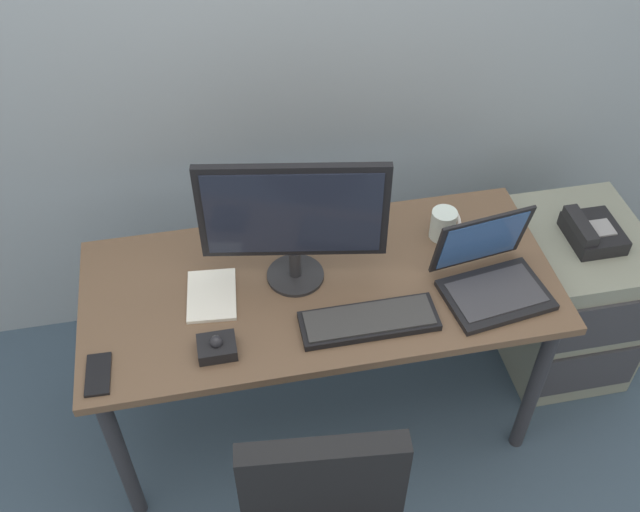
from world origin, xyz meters
name	(u,v)px	position (x,y,z in m)	size (l,w,h in m)	color
ground_plane	(320,410)	(0.00, 0.00, 0.00)	(8.00, 8.00, 0.00)	#3B4F61
desk	(320,300)	(0.00, 0.00, 0.63)	(1.48, 0.66, 0.71)	brown
file_cabinet	(567,296)	(0.98, 0.11, 0.32)	(0.42, 0.53, 0.63)	gray
desk_phone	(592,232)	(0.97, 0.09, 0.67)	(0.17, 0.20, 0.09)	black
monitor_main	(293,218)	(-0.07, 0.04, 0.96)	(0.55, 0.18, 0.44)	#262628
keyboard	(369,321)	(0.11, -0.19, 0.72)	(0.41, 0.14, 0.03)	black
laptop	(491,275)	(0.51, -0.11, 0.76)	(0.35, 0.31, 0.24)	black
trackball_mouse	(217,347)	(-0.34, -0.21, 0.73)	(0.11, 0.09, 0.07)	black
coffee_mug	(444,224)	(0.44, 0.13, 0.76)	(0.09, 0.08, 0.10)	silver
paper_notepad	(212,295)	(-0.34, 0.01, 0.72)	(0.15, 0.21, 0.01)	white
cell_phone	(98,374)	(-0.67, -0.23, 0.71)	(0.07, 0.14, 0.01)	black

